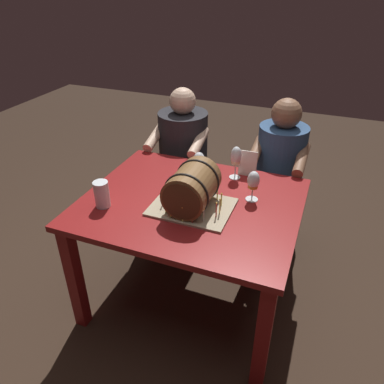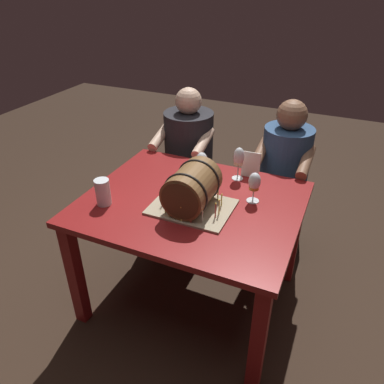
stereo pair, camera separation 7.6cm
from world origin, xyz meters
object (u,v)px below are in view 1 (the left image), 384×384
barrel_cake (192,189)px  beer_pint (102,195)px  wine_glass_white (236,157)px  menu_card (248,164)px  person_seated_left (183,165)px  wine_glass_empty (199,161)px  dining_table (191,217)px  person_seated_right (277,183)px  wine_glass_amber (253,182)px

barrel_cake → beer_pint: size_ratio=2.89×
wine_glass_white → menu_card: bearing=43.8°
person_seated_left → beer_pint: bearing=-93.6°
wine_glass_white → beer_pint: size_ratio=1.40×
barrel_cake → wine_glass_empty: size_ratio=2.56×
dining_table → barrel_cake: 0.24m
dining_table → wine_glass_empty: (-0.05, 0.27, 0.23)m
person_seated_left → person_seated_right: (0.73, -0.00, -0.02)m
wine_glass_white → person_seated_left: (-0.52, 0.41, -0.34)m
wine_glass_empty → person_seated_right: size_ratio=0.15×
beer_pint → person_seated_right: bearing=51.2°
beer_pint → person_seated_left: bearing=86.4°
wine_glass_amber → person_seated_right: 0.71m
wine_glass_amber → person_seated_left: size_ratio=0.16×
barrel_cake → person_seated_left: 0.97m
person_seated_left → wine_glass_amber: bearing=-42.8°
wine_glass_empty → wine_glass_amber: (0.37, -0.14, 0.00)m
wine_glass_white → wine_glass_amber: wine_glass_white is taller
dining_table → wine_glass_empty: 0.36m
wine_glass_amber → menu_card: (-0.10, 0.27, -0.04)m
wine_glass_white → person_seated_left: 0.75m
wine_glass_white → wine_glass_amber: bearing=-53.3°
barrel_cake → wine_glass_empty: bearing=104.3°
barrel_cake → person_seated_left: (-0.40, 0.83, -0.32)m
wine_glass_white → person_seated_left: person_seated_left is taller
wine_glass_white → menu_card: (0.06, 0.06, -0.06)m
person_seated_left → wine_glass_empty: bearing=-57.6°
barrel_cake → menu_card: 0.51m
wine_glass_amber → person_seated_left: 0.97m
beer_pint → person_seated_right: size_ratio=0.13×
wine_glass_empty → wine_glass_white: bearing=20.0°
person_seated_left → person_seated_right: person_seated_right is taller
wine_glass_amber → menu_card: size_ratio=1.11×
person_seated_right → wine_glass_white: bearing=-117.1°
dining_table → wine_glass_white: size_ratio=5.75×
wine_glass_empty → wine_glass_amber: wine_glass_amber is taller
wine_glass_amber → person_seated_right: person_seated_right is taller
beer_pint → person_seated_left: size_ratio=0.13×
wine_glass_empty → dining_table: bearing=-78.6°
dining_table → person_seated_left: size_ratio=1.05×
person_seated_right → barrel_cake: bearing=-112.0°
wine_glass_empty → wine_glass_amber: bearing=-20.3°
dining_table → wine_glass_amber: bearing=23.6°
wine_glass_white → person_seated_right: size_ratio=0.18×
person_seated_right → person_seated_left: bearing=180.0°
dining_table → beer_pint: (-0.43, -0.22, 0.18)m
dining_table → wine_glass_amber: wine_glass_amber is taller
wine_glass_empty → beer_pint: bearing=-127.0°
dining_table → wine_glass_empty: wine_glass_empty is taller
wine_glass_amber → beer_pint: size_ratio=1.19×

